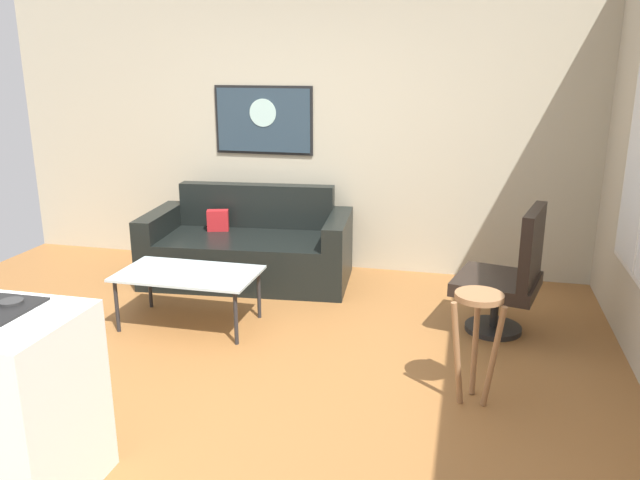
# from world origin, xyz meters

# --- Properties ---
(ground) EXTENTS (6.40, 6.40, 0.04)m
(ground) POSITION_xyz_m (0.00, 0.00, -0.02)
(ground) COLOR brown
(back_wall) EXTENTS (6.40, 0.05, 2.80)m
(back_wall) POSITION_xyz_m (0.00, 2.42, 1.40)
(back_wall) COLOR #B0A78C
(back_wall) RESTS_ON ground
(couch) EXTENTS (1.95, 1.08, 0.85)m
(couch) POSITION_xyz_m (-0.52, 1.82, 0.29)
(couch) COLOR black
(couch) RESTS_ON ground
(coffee_table) EXTENTS (1.07, 0.61, 0.43)m
(coffee_table) POSITION_xyz_m (-0.61, 0.69, 0.40)
(coffee_table) COLOR silver
(coffee_table) RESTS_ON ground
(armchair) EXTENTS (0.71, 0.73, 0.98)m
(armchair) POSITION_xyz_m (1.79, 1.11, 0.47)
(armchair) COLOR black
(armchair) RESTS_ON ground
(bar_stool) EXTENTS (0.33, 0.32, 0.70)m
(bar_stool) POSITION_xyz_m (1.55, 0.03, 0.51)
(bar_stool) COLOR #926642
(bar_stool) RESTS_ON ground
(wall_painting) EXTENTS (0.99, 0.03, 0.66)m
(wall_painting) POSITION_xyz_m (-0.54, 2.38, 1.44)
(wall_painting) COLOR black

